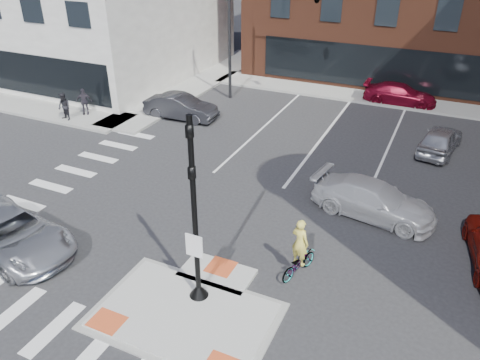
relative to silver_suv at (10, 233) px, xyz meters
The scene contains 15 objects.
ground 7.26m from the silver_suv, ahead, with size 120.00×120.00×0.00m, color #28282B.
refuge_island 7.25m from the silver_suv, ahead, with size 5.40×4.65×0.13m.
sidewalk_nw 18.27m from the silver_suv, 121.52° to the left, with size 23.50×20.50×0.15m.
sidewalk_n 24.52m from the silver_suv, 65.36° to the left, with size 26.00×3.00×0.15m, color gray.
building_nw 25.31m from the silver_suv, 126.08° to the left, with size 20.40×16.40×14.40m.
signal_pole 7.43m from the silver_suv, ahead, with size 0.60×0.60×5.98m.
mast_arm_signal 19.44m from the silver_suv, 78.42° to the left, with size 6.10×2.24×8.00m.
silver_suv is the anchor object (origin of this frame).
white_pickup 13.60m from the silver_suv, 34.75° to the left, with size 1.99×4.90×1.42m, color silver.
bg_car_dark 13.72m from the silver_suv, 95.36° to the left, with size 1.53×4.40×1.45m, color #28292E.
bg_car_silver 20.04m from the silver_suv, 49.16° to the left, with size 1.62×4.03×1.37m, color silver.
bg_car_red 24.03m from the silver_suv, 64.97° to the left, with size 1.85×4.54×1.32m, color maroon.
cyclist 10.13m from the silver_suv, 17.68° to the left, with size 1.09×1.79×2.15m.
pedestrian_a 12.49m from the silver_suv, 124.60° to the left, with size 0.78×0.61×1.60m, color black.
pedestrian_b 13.33m from the silver_suv, 120.25° to the left, with size 0.93×0.39×1.59m, color #302B35.
Camera 1 is at (5.82, -9.08, 10.32)m, focal length 35.00 mm.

